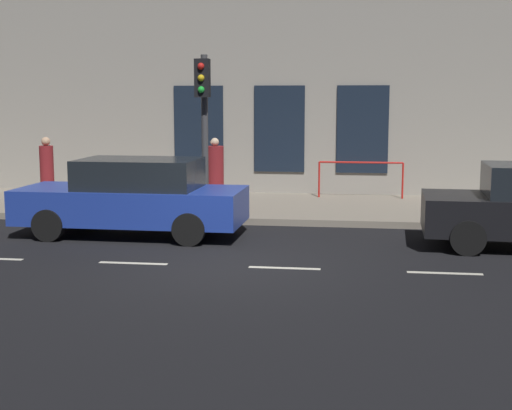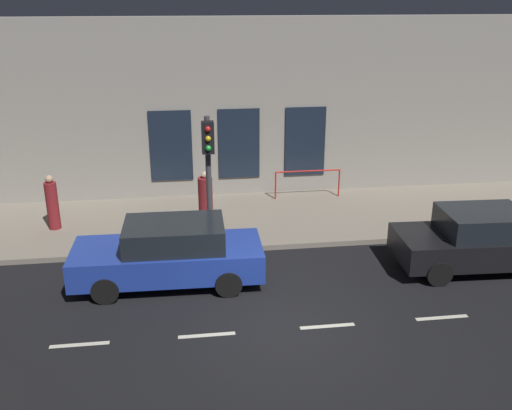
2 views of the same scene
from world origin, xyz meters
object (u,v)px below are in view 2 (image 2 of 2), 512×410
at_px(traffic_light, 208,161).
at_px(parked_car_0, 477,240).
at_px(parked_car_2, 170,253).
at_px(pedestrian_0, 52,204).
at_px(pedestrian_1, 206,201).

distance_m(traffic_light, parked_car_0, 7.26).
bearing_deg(parked_car_0, parked_car_2, 90.78).
relative_size(parked_car_0, pedestrian_0, 2.48).
bearing_deg(parked_car_2, parked_car_0, -90.53).
height_order(parked_car_2, pedestrian_0, pedestrian_0).
bearing_deg(pedestrian_0, parked_car_0, 1.94).
bearing_deg(parked_car_2, traffic_light, -30.15).
bearing_deg(pedestrian_1, traffic_light, 141.85).
distance_m(parked_car_2, pedestrian_1, 3.47).
bearing_deg(traffic_light, pedestrian_0, 68.31).
xyz_separation_m(parked_car_0, pedestrian_1, (3.54, 6.78, 0.13)).
bearing_deg(pedestrian_1, parked_car_2, 122.45).
height_order(pedestrian_0, pedestrian_1, pedestrian_1).
height_order(parked_car_0, pedestrian_1, pedestrian_1).
relative_size(parked_car_0, pedestrian_1, 2.43).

